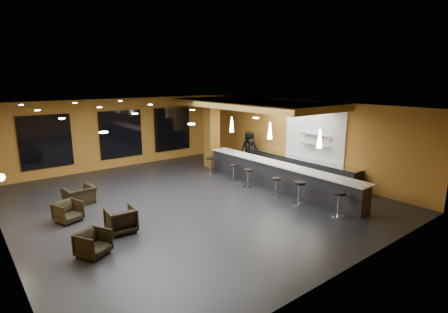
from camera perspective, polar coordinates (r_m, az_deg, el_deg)
floor at (r=13.39m, az=-5.44°, el=-7.18°), size 12.00×13.00×0.10m
ceiling at (r=12.64m, az=-5.78°, el=8.37°), size 12.00×13.00×0.10m
wall_back at (r=18.66m, az=-16.60°, el=3.70°), size 12.00×0.10×3.50m
wall_front at (r=8.37m, az=19.72°, el=-7.14°), size 12.00×0.10×3.50m
wall_right at (r=16.88m, az=11.94°, el=3.06°), size 0.10×13.00×3.50m
wood_soffit at (r=15.89m, az=4.59°, el=8.56°), size 3.60×8.00×0.28m
window_left at (r=17.59m, az=-27.06°, el=2.16°), size 2.20×0.06×2.40m
window_center at (r=18.57m, az=-16.46°, el=3.51°), size 2.20×0.06×2.40m
window_right at (r=19.86m, az=-8.42°, el=4.46°), size 2.20×0.06×2.40m
tile_backsplash at (r=16.16m, az=14.49°, el=3.41°), size 0.06×3.20×2.40m
bar_counter at (r=14.74m, az=8.69°, el=-3.17°), size 0.60×8.00×1.00m
bar_top at (r=14.61m, az=8.76°, el=-1.18°), size 0.78×8.10×0.05m
prep_counter at (r=16.54m, az=12.17°, el=-1.82°), size 0.70×6.00×0.86m
prep_top at (r=16.43m, az=12.24°, el=-0.28°), size 0.72×6.00×0.03m
wall_shelf_lower at (r=16.00m, az=14.68°, el=1.86°), size 0.30×1.50×0.03m
wall_shelf_upper at (r=15.92m, az=14.77°, el=3.45°), size 0.30×1.50×0.03m
column at (r=17.85m, az=-2.02°, el=3.84°), size 0.60×0.60×3.50m
wall_sconce at (r=11.47m, az=-32.65°, el=-2.90°), size 0.22×0.22×0.22m
pendant_0 at (r=13.10m, az=15.36°, el=2.84°), size 0.20×0.20×0.70m
pendant_1 at (r=14.69m, az=7.51°, el=4.20°), size 0.20×0.20×0.70m
pendant_2 at (r=16.51m, az=1.27°, el=5.23°), size 0.20×0.20×0.70m
staff_a at (r=17.19m, az=4.63°, el=0.22°), size 0.68×0.58×1.59m
staff_b at (r=17.69m, az=4.46°, el=0.87°), size 0.94×0.77×1.77m
staff_c at (r=17.97m, az=4.12°, el=1.22°), size 1.05×0.86×1.86m
armchair_a at (r=9.84m, az=-20.57°, el=-13.13°), size 0.97×0.98×0.66m
armchair_b at (r=10.96m, az=-16.48°, el=-9.90°), size 0.86×0.88×0.75m
armchair_c at (r=12.28m, az=-24.09°, el=-8.23°), size 0.91×0.92×0.67m
armchair_d at (r=13.77m, az=-22.52°, el=-5.91°), size 1.09×0.98×0.65m
bar_stool_0 at (r=12.18m, az=18.24°, el=-6.87°), size 0.43×0.43×0.85m
bar_stool_1 at (r=12.91m, az=12.18°, el=-5.36°), size 0.44×0.44×0.86m
bar_stool_2 at (r=13.66m, az=8.50°, el=-4.53°), size 0.38×0.38×0.75m
bar_stool_3 at (r=14.63m, az=3.93°, el=-3.15°), size 0.40×0.40×0.79m
bar_stool_4 at (r=15.61m, az=1.56°, el=-2.27°), size 0.37×0.37×0.73m
bar_stool_5 at (r=16.69m, az=-2.24°, el=-1.13°), size 0.40×0.40×0.79m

